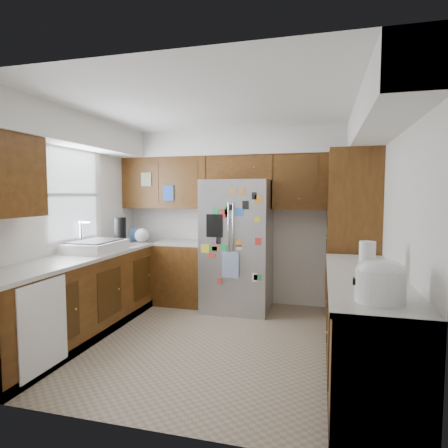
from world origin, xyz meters
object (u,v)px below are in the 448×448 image
(pantry, at_px, (352,236))
(fridge, at_px, (237,245))
(rice_cooker, at_px, (380,280))
(paper_towel, at_px, (367,259))

(pantry, distance_m, fridge, 1.51)
(pantry, xyz_separation_m, fridge, (-1.50, 0.05, -0.17))
(rice_cooker, distance_m, paper_towel, 0.75)
(pantry, distance_m, rice_cooker, 2.44)
(rice_cooker, relative_size, paper_towel, 1.08)
(rice_cooker, bearing_deg, pantry, 89.99)
(pantry, xyz_separation_m, paper_towel, (0.00, -1.69, -0.01))
(pantry, bearing_deg, fridge, 177.94)
(pantry, height_order, rice_cooker, pantry)
(fridge, xyz_separation_m, rice_cooker, (1.50, -2.49, 0.16))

